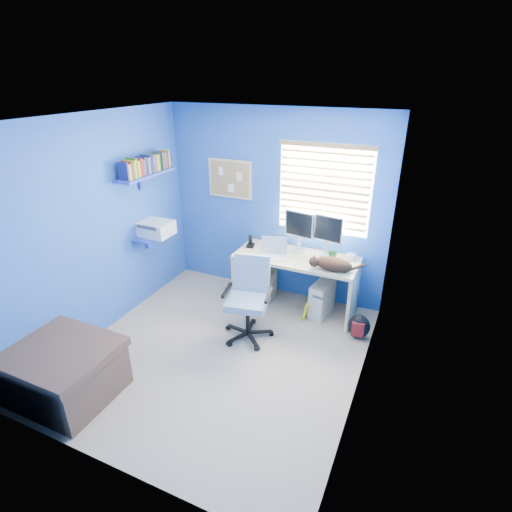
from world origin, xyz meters
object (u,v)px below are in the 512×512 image
at_px(tower_pc, 322,298).
at_px(office_chair, 249,308).
at_px(laptop, 273,250).
at_px(desk, 295,282).
at_px(cat, 334,264).

height_order(tower_pc, office_chair, office_chair).
bearing_deg(laptop, desk, 15.44).
height_order(laptop, cat, laptop).
bearing_deg(tower_pc, laptop, -158.95).
distance_m(tower_pc, office_chair, 1.05).
relative_size(cat, tower_pc, 0.97).
bearing_deg(laptop, cat, -15.60).
relative_size(desk, office_chair, 1.61).
bearing_deg(office_chair, desk, 69.78).
relative_size(desk, cat, 3.57).
xyz_separation_m(tower_pc, office_chair, (-0.67, -0.80, 0.13)).
distance_m(laptop, cat, 0.78).
relative_size(laptop, tower_pc, 0.73).
distance_m(desk, office_chair, 0.86).
distance_m(cat, office_chair, 1.12).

